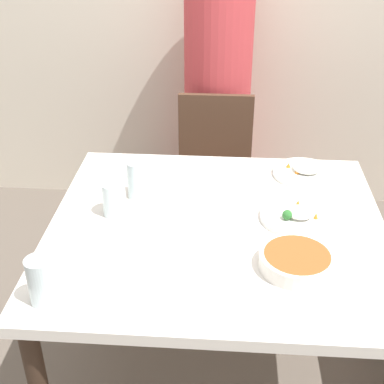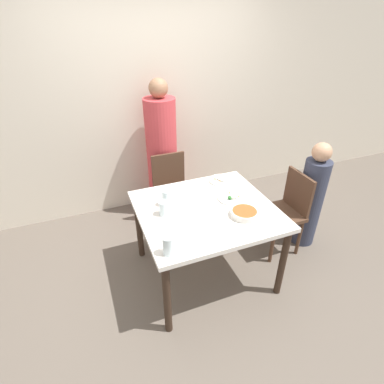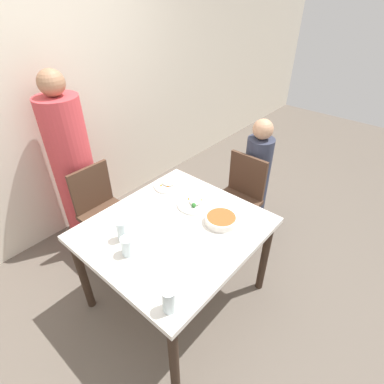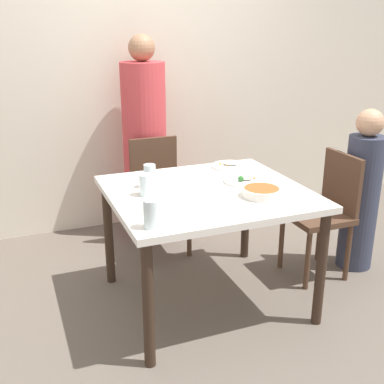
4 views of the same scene
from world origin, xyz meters
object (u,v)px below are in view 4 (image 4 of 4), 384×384
at_px(plate_rice_adult, 230,165).
at_px(chair_adult_spot, 159,190).
at_px(glass_water_tall, 151,214).
at_px(bowl_curry, 261,192).
at_px(person_adult, 145,146).
at_px(chair_child_spot, 325,209).
at_px(person_child, 361,196).

bearing_deg(plate_rice_adult, chair_adult_spot, 128.35).
relative_size(chair_adult_spot, glass_water_tall, 6.02).
bearing_deg(chair_adult_spot, glass_water_tall, -108.98).
xyz_separation_m(bowl_curry, plate_rice_adult, (0.09, 0.60, -0.01)).
height_order(person_adult, plate_rice_adult, person_adult).
distance_m(chair_child_spot, glass_water_tall, 1.51).
xyz_separation_m(person_child, plate_rice_adult, (-0.88, 0.34, 0.23)).
distance_m(chair_adult_spot, plate_rice_adult, 0.67).
relative_size(bowl_curry, glass_water_tall, 1.59).
height_order(plate_rice_adult, glass_water_tall, glass_water_tall).
bearing_deg(glass_water_tall, person_child, 15.41).
distance_m(person_child, plate_rice_adult, 0.97).
distance_m(chair_adult_spot, person_adult, 0.44).
xyz_separation_m(person_child, glass_water_tall, (-1.70, -0.47, 0.29)).
xyz_separation_m(person_adult, person_child, (1.26, -1.17, -0.21)).
bearing_deg(chair_child_spot, plate_rice_adult, -120.45).
height_order(chair_adult_spot, bowl_curry, chair_adult_spot).
bearing_deg(glass_water_tall, chair_child_spot, 18.54).
bearing_deg(chair_child_spot, chair_adult_spot, -130.53).
bearing_deg(glass_water_tall, person_adult, 74.90).
distance_m(chair_child_spot, person_child, 0.31).
bearing_deg(bowl_curry, chair_adult_spot, 104.84).
relative_size(chair_adult_spot, chair_child_spot, 1.00).
bearing_deg(person_adult, person_child, -42.95).
distance_m(chair_child_spot, person_adult, 1.53).
distance_m(chair_adult_spot, chair_child_spot, 1.26).
bearing_deg(bowl_curry, plate_rice_adult, 81.43).
bearing_deg(bowl_curry, chair_child_spot, 21.60).
distance_m(person_adult, bowl_curry, 1.46).
distance_m(person_child, glass_water_tall, 1.79).
height_order(bowl_curry, plate_rice_adult, bowl_curry).
bearing_deg(chair_adult_spot, plate_rice_adult, -51.65).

